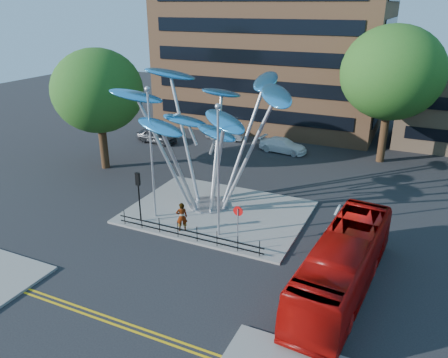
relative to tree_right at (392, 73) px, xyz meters
The scene contains 17 objects.
ground 24.75m from the tree_right, 109.98° to the right, with size 120.00×120.00×0.00m, color black.
traffic_island 20.01m from the tree_right, 119.36° to the right, with size 12.00×9.00×0.15m, color slate.
double_yellow_near 30.21m from the tree_right, 105.95° to the right, with size 40.00×0.12×0.01m, color gold.
double_yellow_far 30.49m from the tree_right, 105.78° to the right, with size 40.00×0.12×0.01m, color gold.
tree_right is the anchor object (origin of this frame).
tree_left 25.09m from the tree_right, 151.39° to the right, with size 7.60×7.60×10.32m.
leaf_sculpture 18.37m from the tree_right, 123.31° to the right, with size 12.72×9.54×9.51m.
street_lamp_left 22.49m from the tree_right, 124.05° to the right, with size 0.36×0.36×8.80m.
street_lamp_right 20.64m from the tree_right, 111.54° to the right, with size 0.36×0.36×8.30m.
traffic_light_island 24.06m from the tree_right, 123.69° to the right, with size 0.28×0.18×3.42m.
no_entry_sign_island 21.31m from the tree_right, 107.12° to the right, with size 0.60×0.10×2.45m.
pedestrian_railing_front 23.43m from the tree_right, 113.91° to the right, with size 10.00×0.06×1.00m.
red_bus 22.31m from the tree_right, 88.66° to the right, with size 2.58×11.04×3.07m, color #950906.
pedestrian 22.91m from the tree_right, 116.75° to the right, with size 0.71×0.46×1.94m, color gray.
parked_car_left 23.43m from the tree_right, behind, with size 1.75×4.36×1.48m, color #393B3F.
parked_car_mid 17.51m from the tree_right, behind, with size 1.44×4.12×1.36m, color #93969A.
parked_car_right 11.69m from the tree_right, behind, with size 1.92×4.73×1.37m, color white.
Camera 1 is at (10.92, -18.67, 13.62)m, focal length 35.00 mm.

